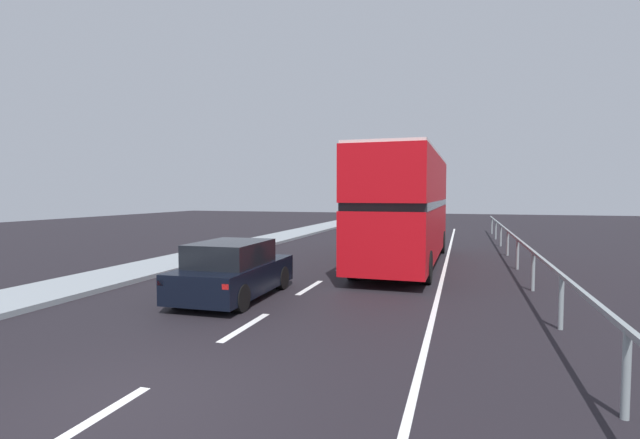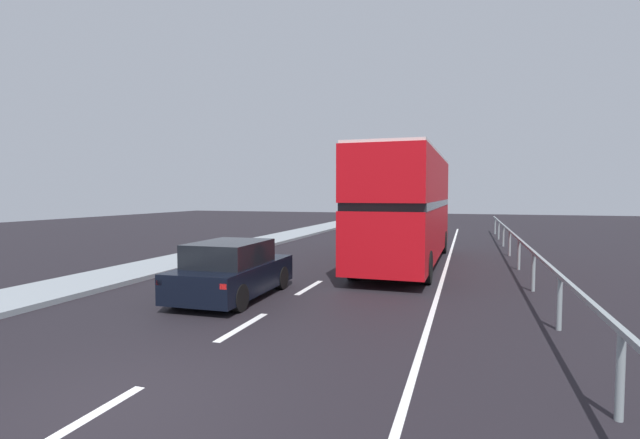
# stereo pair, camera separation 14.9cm
# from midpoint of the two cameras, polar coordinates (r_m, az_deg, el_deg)

# --- Properties ---
(ground_plane) EXTENTS (74.90, 120.00, 0.10)m
(ground_plane) POSITION_cam_midpoint_polar(r_m,az_deg,el_deg) (6.96, -23.58, -20.20)
(ground_plane) COLOR black
(lane_paint_markings) EXTENTS (3.71, 46.00, 0.01)m
(lane_paint_markings) POSITION_cam_midpoint_polar(r_m,az_deg,el_deg) (13.68, 8.19, -8.15)
(lane_paint_markings) COLOR silver
(lane_paint_markings) RESTS_ON ground
(bridge_side_railing) EXTENTS (0.10, 42.00, 1.12)m
(bridge_side_railing) POSITION_cam_midpoint_polar(r_m,az_deg,el_deg) (14.04, 24.55, -4.36)
(bridge_side_railing) COLOR gray
(bridge_side_railing) RESTS_ON ground
(double_decker_bus_red) EXTENTS (2.64, 10.58, 4.18)m
(double_decker_bus_red) POSITION_cam_midpoint_polar(r_m,az_deg,el_deg) (17.80, 10.29, 1.71)
(double_decker_bus_red) COLOR red
(double_decker_bus_red) RESTS_ON ground
(hatchback_car_near) EXTENTS (1.90, 4.06, 1.47)m
(hatchback_car_near) POSITION_cam_midpoint_polar(r_m,az_deg,el_deg) (12.17, -11.00, -6.25)
(hatchback_car_near) COLOR black
(hatchback_car_near) RESTS_ON ground
(sedan_car_ahead) EXTENTS (1.81, 4.22, 1.44)m
(sedan_car_ahead) POSITION_cam_midpoint_polar(r_m,az_deg,el_deg) (32.68, 6.14, -0.34)
(sedan_car_ahead) COLOR maroon
(sedan_car_ahead) RESTS_ON ground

